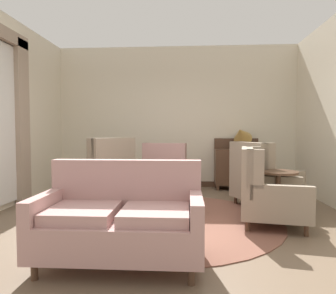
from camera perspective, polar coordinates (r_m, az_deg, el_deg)
ground at (r=4.08m, az=-0.41°, el=-14.51°), size 8.25×8.25×0.00m
wall_back at (r=6.84m, az=1.45°, el=5.56°), size 5.42×0.08×3.08m
wall_left at (r=5.60m, az=-27.73°, el=5.84°), size 0.08×4.12×3.08m
baseboard_back at (r=6.88m, az=1.42°, el=-6.84°), size 5.26×0.03×0.12m
area_rug at (r=4.37m, az=-0.11°, el=-13.26°), size 3.11×3.11×0.01m
coffee_table at (r=4.57m, az=-0.48°, el=-8.05°), size 0.82×0.82×0.44m
porcelain_vase at (r=4.52m, az=-0.97°, el=-5.19°), size 0.19×0.19×0.35m
settee at (r=2.94m, az=-8.71°, el=-13.26°), size 1.49×0.80×0.94m
armchair_back_corner at (r=4.24m, az=17.82°, el=-8.08°), size 0.96×0.98×1.01m
armchair_far_left at (r=5.36m, az=-11.54°, el=-5.31°), size 1.14×1.14×1.12m
armchair_foreground_right at (r=6.10m, az=-0.27°, el=-4.66°), size 0.91×0.94×1.00m
armchair_near_sideboard at (r=5.17m, az=16.83°, el=-5.94°), size 1.11×1.11×1.06m
side_table at (r=4.55m, az=19.74°, el=-7.55°), size 0.53×0.53×0.67m
sideboard at (r=6.66m, az=12.71°, el=-3.52°), size 0.94×0.41×1.08m
gramophone at (r=6.53m, az=13.34°, el=2.01°), size 0.55×0.62×0.57m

